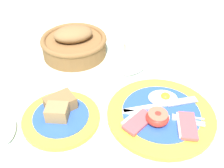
{
  "coord_description": "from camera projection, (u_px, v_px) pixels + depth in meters",
  "views": [
    {
      "loc": [
        0.01,
        -0.41,
        0.46
      ],
      "look_at": [
        -0.0,
        0.12,
        0.02
      ],
      "focal_mm": 42.0,
      "sensor_mm": 36.0,
      "label": 1
    }
  ],
  "objects": [
    {
      "name": "breakfast_plate",
      "position": [
        161.0,
        114.0,
        0.61
      ],
      "size": [
        0.25,
        0.25,
        0.04
      ],
      "color": "yellow",
      "rests_on": "ground_plane"
    },
    {
      "name": "ground_plane",
      "position": [
        111.0,
        123.0,
        0.61
      ],
      "size": [
        3.0,
        3.0,
        0.0
      ],
      "primitive_type": "plane",
      "color": "#B7CCB7"
    },
    {
      "name": "bread_plate",
      "position": [
        61.0,
        115.0,
        0.61
      ],
      "size": [
        0.18,
        0.18,
        0.05
      ],
      "color": "yellow",
      "rests_on": "ground_plane"
    },
    {
      "name": "sugar_cup",
      "position": [
        137.0,
        51.0,
        0.78
      ],
      "size": [
        0.08,
        0.08,
        0.07
      ],
      "color": "white",
      "rests_on": "ground_plane"
    },
    {
      "name": "teaspoon_near_cup",
      "position": [
        126.0,
        74.0,
        0.74
      ],
      "size": [
        0.17,
        0.12,
        0.01
      ],
      "rotation": [
        0.0,
        0.0,
        0.57
      ],
      "color": "silver",
      "rests_on": "ground_plane"
    },
    {
      "name": "bread_basket",
      "position": [
        74.0,
        43.0,
        0.81
      ],
      "size": [
        0.2,
        0.2,
        0.09
      ],
      "color": "brown",
      "rests_on": "ground_plane"
    },
    {
      "name": "teaspoon_by_saucer",
      "position": [
        8.0,
        141.0,
        0.56
      ],
      "size": [
        0.04,
        0.19,
        0.01
      ],
      "rotation": [
        0.0,
        0.0,
        1.69
      ],
      "color": "silver",
      "rests_on": "ground_plane"
    }
  ]
}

